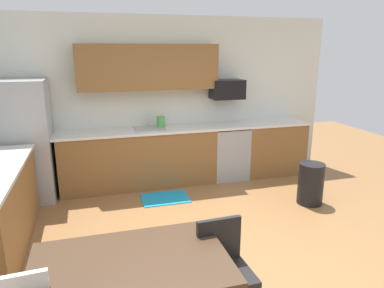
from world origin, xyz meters
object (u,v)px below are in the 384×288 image
Objects in this scene: trash_bin at (311,184)px; oven_range at (228,151)px; dining_table at (131,269)px; microwave at (227,89)px; chair_near_table at (223,264)px; kettle at (161,123)px; refrigerator at (24,142)px.

oven_range is at bearing 118.24° from trash_bin.
trash_bin is at bearing 34.19° from dining_table.
dining_table is at bearing -121.08° from microwave.
microwave is 2.06m from trash_bin.
microwave is at bearing 68.56° from chair_near_table.
kettle is at bearing 75.25° from dining_table.
dining_table is (1.17, -3.18, -0.22)m from refrigerator.
oven_range is at bearing 1.43° from refrigerator.
refrigerator is 3.26m from microwave.
dining_table is 0.76m from chair_near_table.
chair_near_table is at bearing -138.58° from trash_bin.
microwave is at bearing 3.23° from refrigerator.
chair_near_table is 4.25× the size of kettle.
microwave is 1.26m from kettle.
microwave reaches higher than oven_range.
oven_range is 1.52× the size of trash_bin.
trash_bin is 2.48m from kettle.
kettle is (-1.15, -0.05, -0.50)m from microwave.
refrigerator reaches higher than trash_bin.
dining_table is 1.65× the size of chair_near_table.
dining_table is 7.00× the size of kettle.
chair_near_table is 3.26m from kettle.
microwave is (3.19, 0.18, 0.64)m from refrigerator.
chair_near_table is at bearing -92.30° from kettle.
oven_range is 3.42m from chair_near_table.
dining_table reaches higher than trash_bin.
oven_range is 1.07× the size of chair_near_table.
kettle is at bearing 87.70° from chair_near_table.
microwave is at bearing 116.60° from trash_bin.
microwave is at bearing 2.48° from kettle.
refrigerator is 3.27× the size of microwave.
chair_near_table is (1.91, -3.09, -0.38)m from refrigerator.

